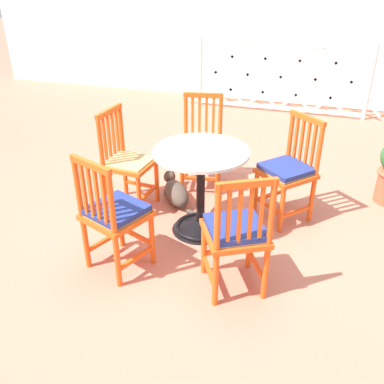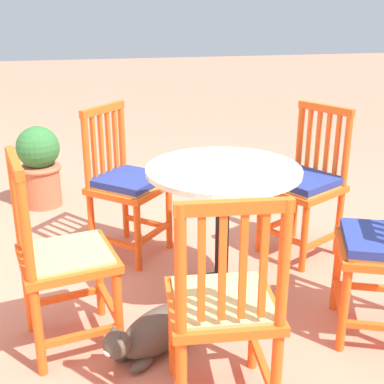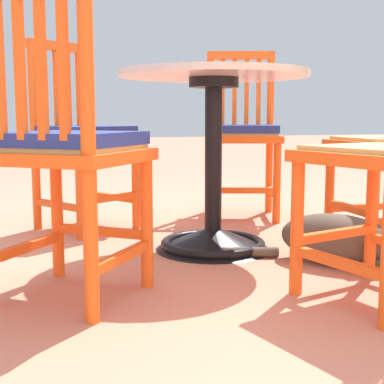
# 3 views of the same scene
# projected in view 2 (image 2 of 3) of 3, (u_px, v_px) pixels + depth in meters

# --- Properties ---
(ground_plane) EXTENTS (24.00, 24.00, 0.00)m
(ground_plane) POSITION_uv_depth(u_px,v_px,m) (226.00, 289.00, 2.84)
(ground_plane) COLOR #C6755B
(cafe_table) EXTENTS (0.76, 0.76, 0.73)m
(cafe_table) POSITION_uv_depth(u_px,v_px,m) (222.00, 250.00, 2.66)
(cafe_table) COLOR black
(cafe_table) RESTS_ON ground_plane
(orange_chair_at_corner) EXTENTS (0.54, 0.54, 0.91)m
(orange_chair_at_corner) POSITION_uv_depth(u_px,v_px,m) (304.00, 185.00, 3.12)
(orange_chair_at_corner) COLOR #EA5619
(orange_chair_at_corner) RESTS_ON ground_plane
(orange_chair_facing_out) EXTENTS (0.56, 0.56, 0.91)m
(orange_chair_facing_out) POSITION_uv_depth(u_px,v_px,m) (127.00, 185.00, 3.12)
(orange_chair_facing_out) COLOR #EA5619
(orange_chair_facing_out) RESTS_ON ground_plane
(orange_chair_tucked_in) EXTENTS (0.47, 0.47, 0.91)m
(orange_chair_tucked_in) POSITION_uv_depth(u_px,v_px,m) (61.00, 259.00, 2.25)
(orange_chair_tucked_in) COLOR #EA5619
(orange_chair_tucked_in) RESTS_ON ground_plane
(orange_chair_by_planter) EXTENTS (0.43, 0.43, 0.91)m
(orange_chair_by_planter) POSITION_uv_depth(u_px,v_px,m) (223.00, 308.00, 1.89)
(orange_chair_by_planter) COLOR #EA5619
(orange_chair_by_planter) RESTS_ON ground_plane
(tabby_cat) EXTENTS (0.58, 0.52, 0.23)m
(tabby_cat) POSITION_uv_depth(u_px,v_px,m) (154.00, 333.00, 2.31)
(tabby_cat) COLOR #4C4238
(tabby_cat) RESTS_ON ground_plane
(terracotta_planter) EXTENTS (0.32, 0.32, 0.62)m
(terracotta_planter) POSITION_uv_depth(u_px,v_px,m) (40.00, 164.00, 3.90)
(terracotta_planter) COLOR #B25B3D
(terracotta_planter) RESTS_ON ground_plane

